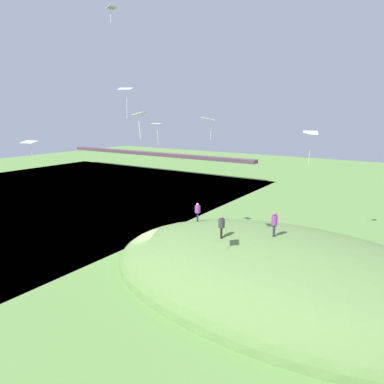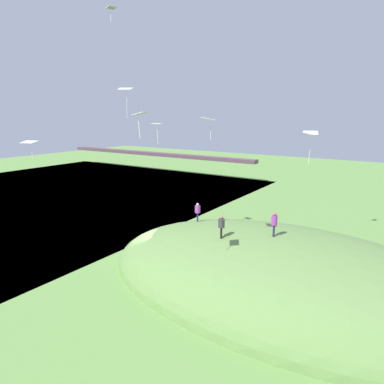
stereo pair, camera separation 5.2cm
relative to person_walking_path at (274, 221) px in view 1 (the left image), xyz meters
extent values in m
plane|color=#6A9949|center=(-10.73, -1.01, -5.01)|extent=(160.00, 160.00, 0.00)
ellipsoid|color=#698F4A|center=(0.72, 0.79, -5.01)|extent=(28.56, 16.48, 7.91)
cube|color=#644854|center=(-40.26, 35.64, -1.17)|extent=(47.34, 1.80, 0.70)
cube|color=#2D2747|center=(0.00, 0.00, -0.67)|extent=(0.16, 0.24, 0.82)
cylinder|color=purple|center=(0.00, 0.00, 0.07)|extent=(0.47, 0.47, 0.65)
sphere|color=#A6685E|center=(0.00, 0.00, 0.51)|extent=(0.25, 0.25, 0.25)
cube|color=black|center=(-3.22, -1.54, -0.99)|extent=(0.24, 0.28, 0.77)
cylinder|color=#3F3A40|center=(-3.22, -1.54, -0.30)|extent=(0.62, 0.62, 0.61)
sphere|color=#A6675B|center=(-3.22, -1.54, 0.12)|extent=(0.23, 0.23, 0.23)
cube|color=navy|center=(-7.47, 2.03, -1.44)|extent=(0.25, 0.29, 0.76)
cylinder|color=purple|center=(-7.47, 2.03, -0.76)|extent=(0.63, 0.63, 0.60)
sphere|color=beige|center=(-7.47, 2.03, -0.34)|extent=(0.23, 0.23, 0.23)
cube|color=white|center=(-3.98, -8.73, 7.11)|extent=(0.88, 1.02, 0.18)
cylinder|color=white|center=(-3.86, -8.94, 6.39)|extent=(0.15, 0.07, 1.00)
cube|color=white|center=(-11.65, -1.71, 8.98)|extent=(1.27, 1.12, 0.21)
cylinder|color=white|center=(-11.53, -1.74, 7.75)|extent=(0.13, 0.20, 1.92)
cube|color=white|center=(-7.80, -2.70, 6.44)|extent=(0.97, 1.12, 0.04)
cylinder|color=white|center=(-7.99, -2.46, 5.60)|extent=(0.16, 0.07, 1.23)
cube|color=white|center=(0.90, 4.02, 5.77)|extent=(1.21, 1.01, 0.26)
cylinder|color=white|center=(0.96, 4.01, 4.52)|extent=(0.12, 0.13, 2.00)
cube|color=white|center=(-13.21, -1.24, 14.99)|extent=(1.02, 0.88, 0.05)
cylinder|color=white|center=(-13.44, -1.13, 14.37)|extent=(0.12, 0.16, 0.80)
cube|color=white|center=(-18.33, -5.85, 4.93)|extent=(1.39, 1.15, 0.18)
cylinder|color=white|center=(-18.26, -5.75, 4.10)|extent=(0.14, 0.04, 1.06)
cube|color=white|center=(-3.05, -3.82, 6.82)|extent=(1.26, 1.32, 0.18)
cylinder|color=white|center=(-2.83, -3.82, 6.07)|extent=(0.08, 0.09, 0.97)
camera|label=1|loc=(7.81, -21.97, 7.07)|focal=32.68mm
camera|label=2|loc=(7.85, -21.94, 7.07)|focal=32.68mm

